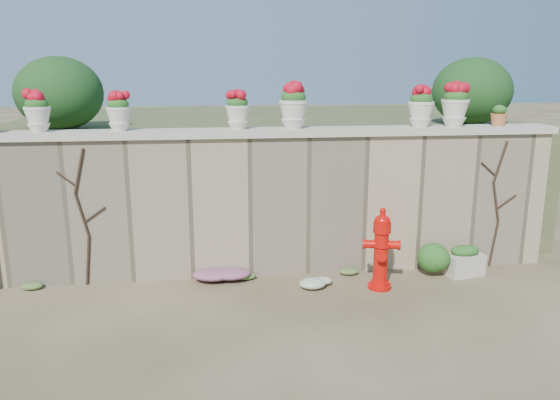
{
  "coord_description": "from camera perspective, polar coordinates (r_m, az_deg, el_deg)",
  "views": [
    {
      "loc": [
        -0.93,
        -5.77,
        2.91
      ],
      "look_at": [
        -0.02,
        1.4,
        1.17
      ],
      "focal_mm": 35.0,
      "sensor_mm": 36.0,
      "label": 1
    }
  ],
  "objects": [
    {
      "name": "ground",
      "position": [
        6.53,
        1.78,
        -12.94
      ],
      "size": [
        80.0,
        80.0,
        0.0
      ],
      "primitive_type": "plane",
      "color": "#473B23",
      "rests_on": "ground"
    },
    {
      "name": "stone_wall",
      "position": [
        7.86,
        -0.2,
        -0.53
      ],
      "size": [
        8.0,
        0.4,
        2.0
      ],
      "primitive_type": "cube",
      "color": "#9D8868",
      "rests_on": "ground"
    },
    {
      "name": "wall_cap",
      "position": [
        7.68,
        -0.2,
        7.09
      ],
      "size": [
        8.1,
        0.52,
        0.1
      ],
      "primitive_type": "cube",
      "color": "beige",
      "rests_on": "stone_wall"
    },
    {
      "name": "raised_fill",
      "position": [
        10.98,
        -2.23,
        3.49
      ],
      "size": [
        9.0,
        6.0,
        2.0
      ],
      "primitive_type": "cube",
      "color": "#384C23",
      "rests_on": "ground"
    },
    {
      "name": "back_shrub_left",
      "position": [
        9.07,
        -22.06,
        10.28
      ],
      "size": [
        1.3,
        1.3,
        1.1
      ],
      "primitive_type": "ellipsoid",
      "color": "#143814",
      "rests_on": "raised_fill"
    },
    {
      "name": "back_shrub_right",
      "position": [
        9.79,
        19.41,
        10.67
      ],
      "size": [
        1.3,
        1.3,
        1.1
      ],
      "primitive_type": "ellipsoid",
      "color": "#143814",
      "rests_on": "raised_fill"
    },
    {
      "name": "vine_left",
      "position": [
        7.8,
        -19.89,
        -1.55
      ],
      "size": [
        0.6,
        0.04,
        1.91
      ],
      "color": "black",
      "rests_on": "ground"
    },
    {
      "name": "vine_right",
      "position": [
        8.66,
        21.7,
        -0.25
      ],
      "size": [
        0.6,
        0.04,
        1.91
      ],
      "color": "black",
      "rests_on": "ground"
    },
    {
      "name": "fire_hydrant",
      "position": [
        7.46,
        10.53,
        -5.02
      ],
      "size": [
        0.49,
        0.35,
        1.12
      ],
      "rotation": [
        0.0,
        0.0,
        -0.25
      ],
      "color": "red",
      "rests_on": "ground"
    },
    {
      "name": "planter_box",
      "position": [
        8.37,
        18.68,
        -6.08
      ],
      "size": [
        0.59,
        0.42,
        0.44
      ],
      "rotation": [
        0.0,
        0.0,
        0.22
      ],
      "color": "beige",
      "rests_on": "ground"
    },
    {
      "name": "green_shrub",
      "position": [
        8.14,
        16.27,
        -5.64
      ],
      "size": [
        0.66,
        0.59,
        0.63
      ],
      "primitive_type": "ellipsoid",
      "color": "#1E5119",
      "rests_on": "ground"
    },
    {
      "name": "magenta_clump",
      "position": [
        7.74,
        -5.78,
        -7.65
      ],
      "size": [
        0.93,
        0.62,
        0.25
      ],
      "primitive_type": "ellipsoid",
      "color": "#C4279B",
      "rests_on": "ground"
    },
    {
      "name": "white_flowers",
      "position": [
        7.55,
        3.91,
        -8.48
      ],
      "size": [
        0.47,
        0.38,
        0.17
      ],
      "primitive_type": "ellipsoid",
      "color": "white",
      "rests_on": "ground"
    },
    {
      "name": "urn_pot_0",
      "position": [
        7.92,
        -24.02,
        8.42
      ],
      "size": [
        0.34,
        0.34,
        0.53
      ],
      "color": "silver",
      "rests_on": "wall_cap"
    },
    {
      "name": "urn_pot_1",
      "position": [
        7.69,
        -16.51,
        8.83
      ],
      "size": [
        0.33,
        0.33,
        0.51
      ],
      "color": "silver",
      "rests_on": "wall_cap"
    },
    {
      "name": "urn_pot_2",
      "position": [
        7.6,
        -4.46,
        9.33
      ],
      "size": [
        0.33,
        0.33,
        0.52
      ],
      "color": "silver",
      "rests_on": "wall_cap"
    },
    {
      "name": "urn_pot_3",
      "position": [
        7.67,
        1.4,
        9.8
      ],
      "size": [
        0.4,
        0.4,
        0.63
      ],
      "color": "silver",
      "rests_on": "wall_cap"
    },
    {
      "name": "urn_pot_4",
      "position": [
        8.16,
        14.51,
        9.42
      ],
      "size": [
        0.37,
        0.37,
        0.58
      ],
      "color": "silver",
      "rests_on": "wall_cap"
    },
    {
      "name": "urn_pot_5",
      "position": [
        8.36,
        17.82,
        9.44
      ],
      "size": [
        0.4,
        0.4,
        0.62
      ],
      "color": "silver",
      "rests_on": "wall_cap"
    },
    {
      "name": "terracotta_pot",
      "position": [
        8.68,
        21.91,
        8.1
      ],
      "size": [
        0.24,
        0.24,
        0.29
      ],
      "color": "#BE673A",
      "rests_on": "wall_cap"
    }
  ]
}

